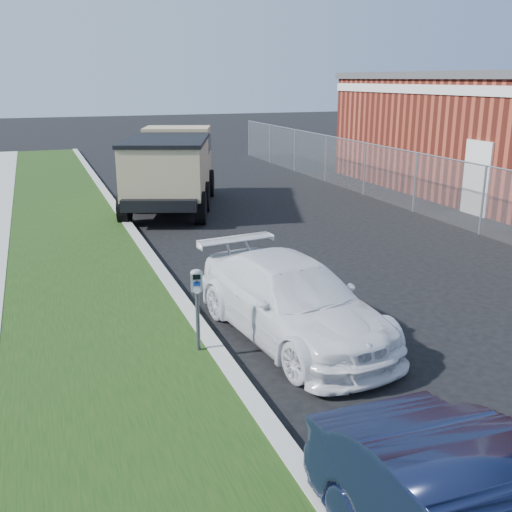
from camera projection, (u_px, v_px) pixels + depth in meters
name	position (u px, v px, depth m)	size (l,w,h in m)	color
ground	(353.00, 320.00, 10.19)	(120.00, 120.00, 0.00)	black
streetside	(5.00, 317.00, 10.11)	(6.12, 50.00, 0.15)	gray
chainlink_fence	(416.00, 171.00, 18.12)	(0.06, 30.06, 30.00)	slate
parking_meter	(197.00, 292.00, 8.51)	(0.19, 0.15, 1.25)	#3F4247
white_wagon	(292.00, 300.00, 9.39)	(1.72, 4.23, 1.23)	white
dump_truck	(172.00, 165.00, 18.81)	(4.08, 6.40, 2.36)	black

